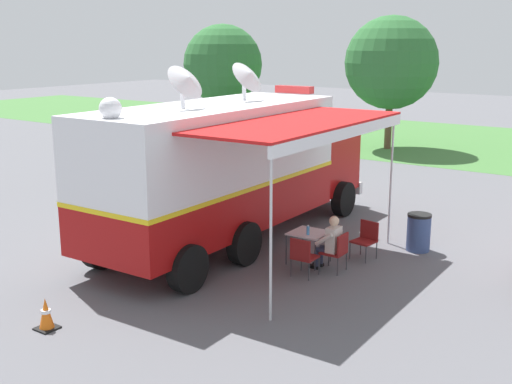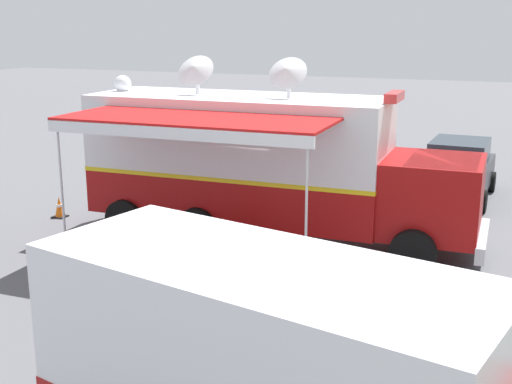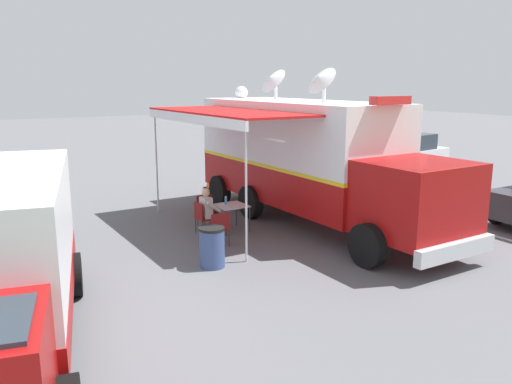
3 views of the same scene
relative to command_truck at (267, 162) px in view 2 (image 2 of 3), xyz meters
name	(u,v)px [view 2 (image 2 of 3)]	position (x,y,z in m)	size (l,w,h in m)	color
ground_plane	(239,235)	(-0.02, -0.75, -1.95)	(100.00, 100.00, 0.00)	#5B5B60
lot_stripe	(383,213)	(-3.41, 2.18, -1.94)	(0.12, 4.80, 0.01)	silver
command_truck	(267,162)	(0.00, 0.00, 0.00)	(5.01, 9.54, 4.53)	#9E0F0F
folding_table	(211,240)	(2.39, -0.35, -1.27)	(0.82, 0.82, 0.73)	silver
water_bottle	(203,232)	(2.46, -0.53, -1.11)	(0.07, 0.07, 0.22)	#4C99D8
folding_chair_at_table	(189,258)	(3.19, -0.48, -1.43)	(0.49, 0.49, 0.87)	maroon
folding_chair_beside_table	(169,247)	(2.74, -1.20, -1.43)	(0.49, 0.49, 0.87)	maroon
folding_chair_spare_by_truck	(240,267)	(3.30, 0.71, -1.43)	(0.54, 0.54, 0.87)	maroon
seated_responder	(193,248)	(3.00, -0.49, -1.30)	(0.67, 0.56, 1.25)	silver
trash_bin	(285,294)	(4.09, 1.95, -1.49)	(0.57, 0.57, 0.91)	#384C7F
traffic_cone	(59,207)	(0.37, -5.97, -1.67)	(0.36, 0.36, 0.58)	black
car_behind_truck	(458,170)	(-5.91, 3.90, -1.07)	(4.26, 2.13, 1.76)	#2D2D33
car_far_corner	(241,138)	(-8.74, -4.48, -1.07)	(4.43, 2.50, 1.76)	silver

